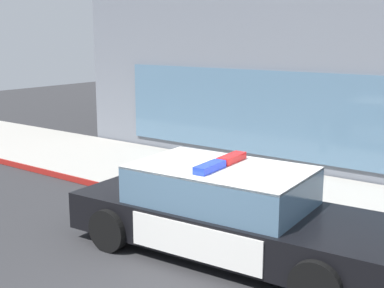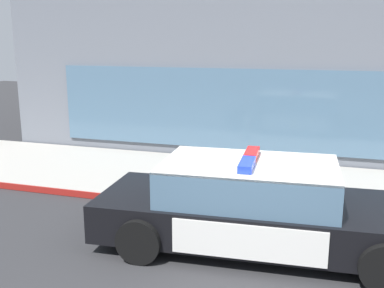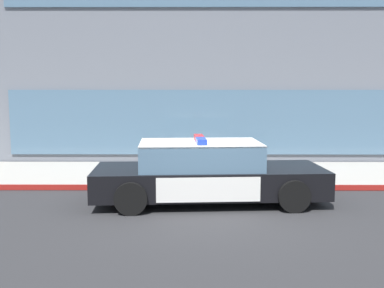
% 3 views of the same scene
% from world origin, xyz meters
% --- Properties ---
extents(ground, '(48.00, 48.00, 0.00)m').
position_xyz_m(ground, '(0.00, 0.00, 0.00)').
color(ground, '#303033').
extents(sidewalk, '(48.00, 3.52, 0.15)m').
position_xyz_m(sidewalk, '(0.00, 3.68, 0.07)').
color(sidewalk, '#B2ADA3').
rests_on(sidewalk, ground).
extents(curb_red_paint, '(28.80, 0.04, 0.14)m').
position_xyz_m(curb_red_paint, '(0.00, 1.90, 0.08)').
color(curb_red_paint, maroon).
rests_on(curb_red_paint, ground).
extents(police_cruiser, '(5.22, 2.32, 1.49)m').
position_xyz_m(police_cruiser, '(-0.02, 0.72, 0.68)').
color(police_cruiser, black).
rests_on(police_cruiser, ground).
extents(fire_hydrant, '(0.34, 0.39, 0.73)m').
position_xyz_m(fire_hydrant, '(-1.55, 2.70, 0.50)').
color(fire_hydrant, silver).
rests_on(fire_hydrant, sidewalk).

